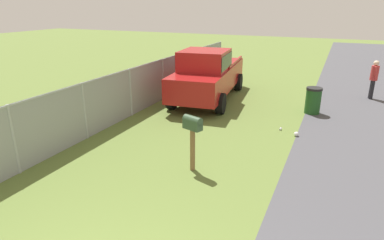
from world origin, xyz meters
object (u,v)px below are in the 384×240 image
object	(u,v)px
pickup_truck	(208,73)
pedestrian	(374,77)
mailbox	(193,128)
trash_bin	(313,100)

from	to	relation	value
pickup_truck	pedestrian	xyz separation A→B (m)	(2.92, -6.18, -0.19)
mailbox	trash_bin	size ratio (longest dim) A/B	1.43
mailbox	pickup_truck	size ratio (longest dim) A/B	0.24
trash_bin	pickup_truck	bearing A→B (deg)	88.42
mailbox	pedestrian	world-z (taller)	pedestrian
pedestrian	pickup_truck	bearing A→B (deg)	-164.78
pedestrian	trash_bin	bearing A→B (deg)	-134.10
trash_bin	pedestrian	xyz separation A→B (m)	(3.03, -2.05, 0.44)
pickup_truck	pedestrian	distance (m)	6.84
mailbox	pedestrian	distance (m)	9.76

